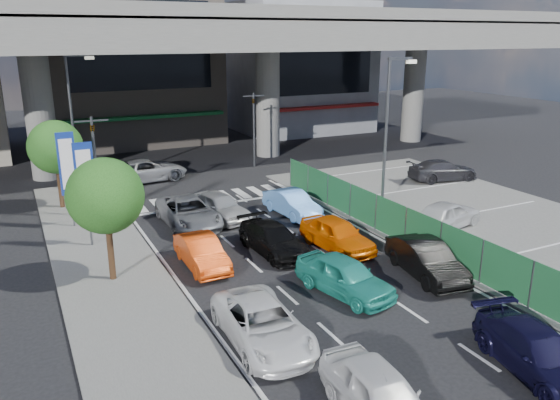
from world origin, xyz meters
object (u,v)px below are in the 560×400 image
tree_far (55,147)px  sedan_white_front_mid (219,206)px  traffic_light_left (94,142)px  taxi_orange_right (337,234)px  traffic_cone (379,205)px  minivan_navy_back (538,353)px  street_lamp_right (389,124)px  sedan_white_mid_left (263,324)px  crossing_wagon_silver (146,170)px  signboard_near (85,180)px  signboard_far (68,167)px  hatch_black_mid_right (426,260)px  kei_truck_front_right (292,203)px  traffic_light_right (254,111)px  taxi_orange_left (202,252)px  wagon_silver_front_left (188,212)px  parked_sedan_dgrey (443,170)px  tree_near (105,196)px  parked_sedan_white (447,214)px  taxi_teal_mid (345,276)px  van_white_back_left (380,396)px  street_lamp_left (74,111)px  sedan_black_mid (273,239)px

tree_far → sedan_white_front_mid: 9.23m
traffic_light_left → taxi_orange_right: 12.84m
traffic_cone → minivan_navy_back: bearing=-109.0°
street_lamp_right → sedan_white_mid_left: bearing=-142.1°
taxi_orange_right → crossing_wagon_silver: 16.03m
signboard_near → signboard_far: same height
hatch_black_mid_right → kei_truck_front_right: bearing=107.5°
traffic_light_right → taxi_orange_left: bearing=-120.7°
minivan_navy_back → wagon_silver_front_left: wagon_silver_front_left is taller
traffic_light_left → traffic_cone: 14.88m
street_lamp_right → kei_truck_front_right: 6.35m
sedan_white_mid_left → parked_sedan_dgrey: parked_sedan_dgrey is taller
tree_far → traffic_cone: size_ratio=6.88×
street_lamp_right → tree_near: size_ratio=1.67×
parked_sedan_dgrey → street_lamp_right: bearing=127.4°
signboard_far → hatch_black_mid_right: 16.77m
traffic_light_right → parked_sedan_dgrey: (9.18, -9.08, -3.22)m
parked_sedan_dgrey → sedan_white_mid_left: bearing=133.9°
traffic_light_left → parked_sedan_dgrey: (20.88, -2.08, -3.22)m
signboard_near → sedan_white_front_mid: bearing=10.1°
crossing_wagon_silver → parked_sedan_white: 18.90m
taxi_orange_left → wagon_silver_front_left: (1.03, 5.07, 0.06)m
tree_near → sedan_white_mid_left: bearing=-63.0°
taxi_orange_right → taxi_orange_left: bearing=167.2°
taxi_orange_left → sedan_white_front_mid: bearing=62.9°
traffic_light_right → taxi_orange_right: bearing=-101.0°
tree_far → sedan_white_mid_left: 17.67m
street_lamp_right → signboard_far: bearing=161.3°
minivan_navy_back → taxi_orange_left: minivan_navy_back is taller
minivan_navy_back → hatch_black_mid_right: hatch_black_mid_right is taller
signboard_near → tree_near: 4.01m
signboard_far → crossing_wagon_silver: bearing=54.5°
taxi_teal_mid → traffic_cone: taxi_teal_mid is taller
crossing_wagon_silver → tree_far: bearing=118.3°
van_white_back_left → hatch_black_mid_right: 8.91m
minivan_navy_back → street_lamp_left: bearing=120.8°
kei_truck_front_right → parked_sedan_white: parked_sedan_white is taller
street_lamp_right → kei_truck_front_right: street_lamp_right is taller
sedan_white_front_mid → traffic_cone: bearing=-31.7°
tree_far → street_lamp_right: bearing=-29.6°
traffic_cone → signboard_near: bearing=173.5°
street_lamp_left → signboard_far: street_lamp_left is taller
traffic_light_right → signboard_near: (-12.70, -11.01, -0.87)m
street_lamp_left → taxi_orange_right: size_ratio=1.98×
traffic_light_left → taxi_orange_right: (8.59, -8.98, -3.25)m
sedan_black_mid → traffic_cone: size_ratio=6.09×
street_lamp_left → hatch_black_mid_right: 21.91m
sedan_black_mid → sedan_white_front_mid: size_ratio=1.05×
tree_near → taxi_orange_left: (3.47, -0.20, -2.76)m
hatch_black_mid_right → sedan_black_mid: 6.40m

